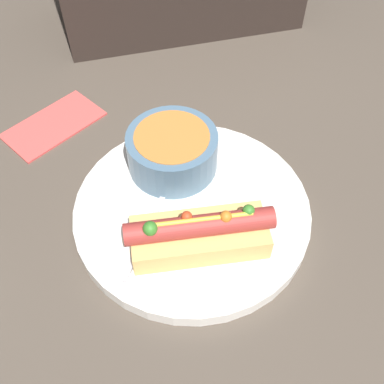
% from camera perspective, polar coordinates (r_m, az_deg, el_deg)
% --- Properties ---
extents(ground_plane, '(4.00, 4.00, 0.00)m').
position_cam_1_polar(ground_plane, '(0.53, 0.00, -2.97)').
color(ground_plane, '#4C4238').
extents(dinner_plate, '(0.27, 0.27, 0.02)m').
position_cam_1_polar(dinner_plate, '(0.53, 0.00, -2.39)').
color(dinner_plate, white).
rests_on(dinner_plate, ground_plane).
extents(hot_dog, '(0.16, 0.07, 0.05)m').
position_cam_1_polar(hot_dog, '(0.47, 0.95, -5.30)').
color(hot_dog, '#DBAD60').
rests_on(hot_dog, dinner_plate).
extents(soup_bowl, '(0.11, 0.11, 0.05)m').
position_cam_1_polar(soup_bowl, '(0.54, -2.51, 5.39)').
color(soup_bowl, slate).
rests_on(soup_bowl, dinner_plate).
extents(spoon, '(0.10, 0.14, 0.01)m').
position_cam_1_polar(spoon, '(0.53, -3.37, 0.22)').
color(spoon, '#B7B7BC').
rests_on(spoon, dinner_plate).
extents(napkin, '(0.15, 0.13, 0.01)m').
position_cam_1_polar(napkin, '(0.66, -17.17, 8.27)').
color(napkin, '#E04C47').
rests_on(napkin, ground_plane).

